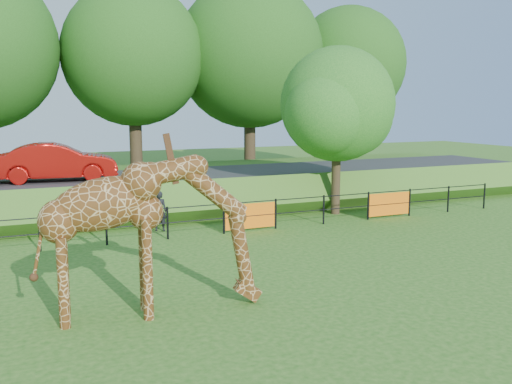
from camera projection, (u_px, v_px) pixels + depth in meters
ground at (270, 322)px, 11.81m from camera, size 90.00×90.00×0.00m
giraffe at (152, 236)px, 12.02m from camera, size 4.87×1.41×3.43m
perimeter_fence at (168, 223)px, 18.95m from camera, size 28.07×0.10×1.10m
embankment at (124, 190)px, 25.72m from camera, size 40.00×9.00×1.30m
road at (130, 178)px, 24.25m from camera, size 40.00×5.00×0.12m
car_red at (57, 162)px, 22.67m from camera, size 4.76×2.05×1.52m
visitor at (159, 211)px, 20.16m from camera, size 0.61×0.50×1.45m
tree_east at (339, 109)px, 22.90m from camera, size 5.40×4.71×6.76m
bg_tree_line at (131, 54)px, 31.35m from camera, size 37.30×8.80×11.82m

